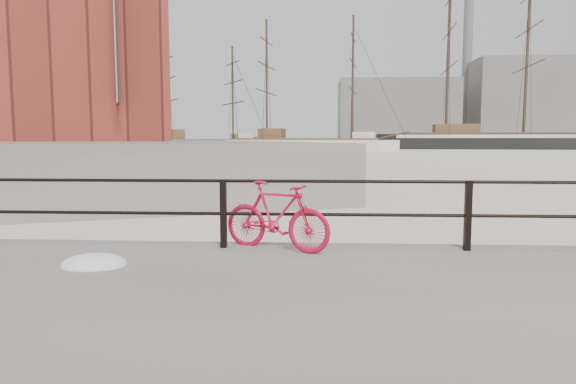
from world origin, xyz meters
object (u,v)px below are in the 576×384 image
(bicycle, at_px, (277,216))
(barque_black, at_px, (523,149))
(schooner_mid, at_px, (309,151))
(workboat_far, at_px, (21,159))
(schooner_left, at_px, (202,150))

(bicycle, distance_m, barque_black, 95.46)
(bicycle, relative_size, schooner_mid, 0.06)
(workboat_far, bearing_deg, schooner_mid, 28.57)
(bicycle, bearing_deg, schooner_mid, 114.13)
(schooner_left, distance_m, workboat_far, 37.03)
(bicycle, xyz_separation_m, workboat_far, (-27.12, 39.37, -0.85))
(schooner_left, bearing_deg, barque_black, -16.30)
(schooner_mid, height_order, schooner_left, schooner_mid)
(barque_black, height_order, schooner_left, barque_black)
(barque_black, distance_m, schooner_left, 56.99)
(barque_black, xyz_separation_m, schooner_mid, (-38.34, -14.97, 0.00))
(schooner_mid, xyz_separation_m, schooner_left, (-17.27, 2.49, 0.00))
(workboat_far, bearing_deg, bicycle, -78.59)
(bicycle, distance_m, workboat_far, 47.81)
(barque_black, distance_m, workboat_far, 80.79)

